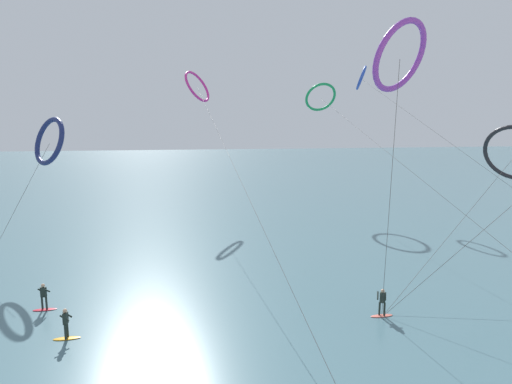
% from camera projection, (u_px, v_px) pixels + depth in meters
% --- Properties ---
extents(sea_water, '(400.00, 200.00, 0.08)m').
position_uv_depth(sea_water, '(193.00, 172.00, 106.02)').
color(sea_water, '#476B75').
rests_on(sea_water, ground).
extents(surfer_crimson, '(1.40, 0.64, 1.70)m').
position_uv_depth(surfer_crimson, '(44.00, 299.00, 26.06)').
color(surfer_crimson, red).
rests_on(surfer_crimson, ground).
extents(surfer_amber, '(1.40, 0.61, 1.70)m').
position_uv_depth(surfer_amber, '(66.00, 326.00, 22.51)').
color(surfer_amber, orange).
rests_on(surfer_amber, ground).
extents(surfer_coral, '(1.40, 0.69, 1.70)m').
position_uv_depth(surfer_coral, '(382.00, 304.00, 25.21)').
color(surfer_coral, '#EA7260').
rests_on(surfer_coral, ground).
extents(kite_cobalt, '(2.78, 47.17, 19.68)m').
position_uv_depth(kite_cobalt, '(362.00, 78.00, 59.35)').
color(kite_cobalt, '#2647B7').
rests_on(kite_cobalt, ground).
extents(kite_magenta, '(5.37, 51.75, 18.77)m').
position_uv_depth(kite_magenta, '(197.00, 87.00, 57.35)').
color(kite_magenta, '#CC288E').
rests_on(kite_magenta, ground).
extents(kite_navy, '(6.11, 7.96, 12.13)m').
position_uv_depth(kite_navy, '(49.00, 141.00, 35.98)').
color(kite_navy, navy).
rests_on(kite_navy, ground).
extents(kite_violet, '(4.19, 3.34, 16.63)m').
position_uv_depth(kite_violet, '(400.00, 56.00, 21.60)').
color(kite_violet, purple).
rests_on(kite_violet, ground).
extents(kite_emerald, '(4.57, 47.65, 17.14)m').
position_uv_depth(kite_emerald, '(321.00, 97.00, 58.24)').
color(kite_emerald, '#199351').
rests_on(kite_emerald, ground).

